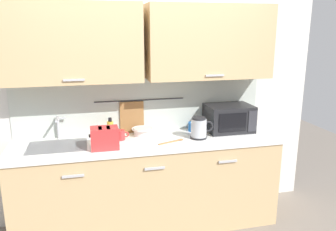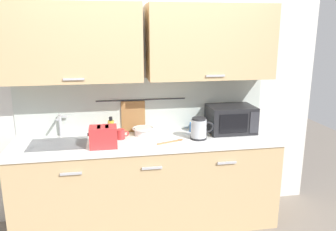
# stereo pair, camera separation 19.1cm
# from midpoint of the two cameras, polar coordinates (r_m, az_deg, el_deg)

# --- Properties ---
(counter_unit) EXTENTS (2.53, 0.64, 0.90)m
(counter_unit) POSITION_cam_midpoint_polar(r_m,az_deg,el_deg) (3.37, -1.89, -11.28)
(counter_unit) COLOR tan
(counter_unit) RESTS_ON ground
(back_wall_assembly) EXTENTS (3.70, 0.41, 2.50)m
(back_wall_assembly) POSITION_cam_midpoint_polar(r_m,az_deg,el_deg) (3.30, -2.44, 7.47)
(back_wall_assembly) COLOR silver
(back_wall_assembly) RESTS_ON ground
(sink_faucet) EXTENTS (0.09, 0.17, 0.22)m
(sink_faucet) POSITION_cam_midpoint_polar(r_m,az_deg,el_deg) (3.38, -16.31, -1.20)
(sink_faucet) COLOR #B2B5BA
(sink_faucet) RESTS_ON counter_unit
(microwave) EXTENTS (0.46, 0.35, 0.27)m
(microwave) POSITION_cam_midpoint_polar(r_m,az_deg,el_deg) (3.49, 12.14, -0.59)
(microwave) COLOR black
(microwave) RESTS_ON counter_unit
(electric_kettle) EXTENTS (0.23, 0.16, 0.21)m
(electric_kettle) POSITION_cam_midpoint_polar(r_m,az_deg,el_deg) (3.23, 6.98, -2.23)
(electric_kettle) COLOR black
(electric_kettle) RESTS_ON counter_unit
(dish_soap_bottle) EXTENTS (0.06, 0.06, 0.20)m
(dish_soap_bottle) POSITION_cam_midpoint_polar(r_m,az_deg,el_deg) (3.31, -8.00, -2.10)
(dish_soap_bottle) COLOR yellow
(dish_soap_bottle) RESTS_ON counter_unit
(mug_near_sink) EXTENTS (0.12, 0.08, 0.09)m
(mug_near_sink) POSITION_cam_midpoint_polar(r_m,az_deg,el_deg) (3.23, -6.32, -3.18)
(mug_near_sink) COLOR red
(mug_near_sink) RESTS_ON counter_unit
(mixing_bowl) EXTENTS (0.21, 0.21, 0.08)m
(mixing_bowl) POSITION_cam_midpoint_polar(r_m,az_deg,el_deg) (3.34, -2.62, -2.59)
(mixing_bowl) COLOR silver
(mixing_bowl) RESTS_ON counter_unit
(toaster) EXTENTS (0.26, 0.17, 0.19)m
(toaster) POSITION_cam_midpoint_polar(r_m,az_deg,el_deg) (3.02, -9.14, -3.59)
(toaster) COLOR red
(toaster) RESTS_ON counter_unit
(mug_by_kettle) EXTENTS (0.12, 0.08, 0.09)m
(mug_by_kettle) POSITION_cam_midpoint_polar(r_m,az_deg,el_deg) (3.46, 5.96, -1.97)
(mug_by_kettle) COLOR blue
(mug_by_kettle) RESTS_ON counter_unit
(wooden_spoon) EXTENTS (0.27, 0.12, 0.01)m
(wooden_spoon) POSITION_cam_midpoint_polar(r_m,az_deg,el_deg) (3.15, 2.66, -4.38)
(wooden_spoon) COLOR #9E7042
(wooden_spoon) RESTS_ON counter_unit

